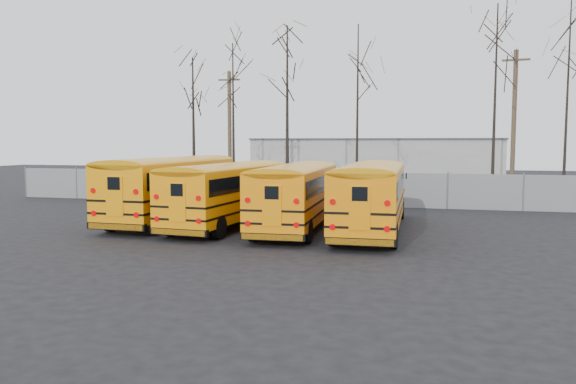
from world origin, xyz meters
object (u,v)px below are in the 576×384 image
(bus_b, at_px, (230,189))
(utility_pole_left, at_px, (230,132))
(bus_c, at_px, (297,191))
(utility_pole_right, at_px, (514,123))
(bus_a, at_px, (174,183))
(bus_d, at_px, (371,191))

(bus_b, height_order, utility_pole_left, utility_pole_left)
(bus_c, relative_size, utility_pole_left, 1.19)
(bus_b, relative_size, utility_pole_right, 1.08)
(utility_pole_right, bearing_deg, bus_a, -131.41)
(bus_a, relative_size, bus_d, 1.06)
(bus_d, bearing_deg, utility_pole_right, 63.88)
(utility_pole_left, bearing_deg, bus_d, -54.32)
(bus_d, bearing_deg, bus_a, 171.94)
(bus_c, height_order, bus_d, bus_d)
(bus_a, relative_size, bus_c, 1.08)
(bus_b, height_order, bus_d, bus_d)
(utility_pole_right, bearing_deg, bus_d, -107.95)
(bus_c, distance_m, utility_pole_left, 16.70)
(bus_d, distance_m, utility_pole_left, 18.61)
(utility_pole_left, height_order, utility_pole_right, utility_pole_right)
(bus_a, bearing_deg, utility_pole_right, 43.31)
(bus_a, distance_m, bus_b, 3.24)
(bus_b, distance_m, bus_d, 6.34)
(bus_c, distance_m, bus_d, 3.21)
(bus_a, height_order, bus_c, bus_a)
(bus_b, bearing_deg, bus_c, 1.91)
(utility_pole_right, bearing_deg, utility_pole_left, -167.36)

